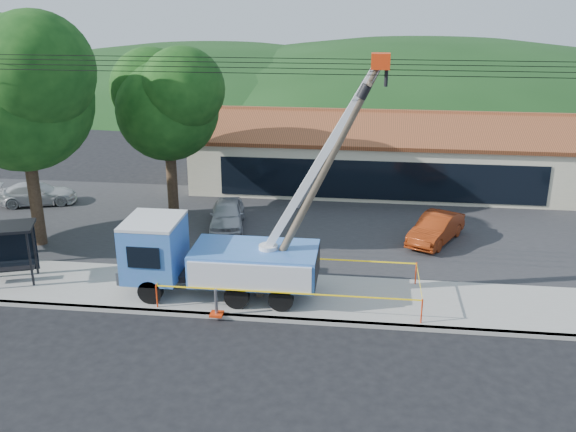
% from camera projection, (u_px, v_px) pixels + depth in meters
% --- Properties ---
extents(ground, '(120.00, 120.00, 0.00)m').
position_uv_depth(ground, '(265.00, 351.00, 21.62)').
color(ground, black).
rests_on(ground, ground).
extents(curb, '(60.00, 0.25, 0.15)m').
position_uv_depth(curb, '(274.00, 319.00, 23.56)').
color(curb, '#99968F').
rests_on(curb, ground).
extents(sidewalk, '(60.00, 4.00, 0.15)m').
position_uv_depth(sidewalk, '(280.00, 296.00, 25.33)').
color(sidewalk, '#99968F').
rests_on(sidewalk, ground).
extents(parking_lot, '(60.00, 12.00, 0.10)m').
position_uv_depth(parking_lot, '(301.00, 226.00, 32.82)').
color(parking_lot, '#28282B').
rests_on(parking_lot, ground).
extents(strip_mall, '(22.50, 8.53, 4.67)m').
position_uv_depth(strip_mall, '(380.00, 155.00, 39.19)').
color(strip_mall, beige).
rests_on(strip_mall, ground).
extents(tree_west_near, '(7.56, 6.72, 10.80)m').
position_uv_depth(tree_west_near, '(19.00, 86.00, 27.93)').
color(tree_west_near, '#332316').
rests_on(tree_west_near, ground).
extents(tree_lot, '(6.30, 5.60, 8.94)m').
position_uv_depth(tree_lot, '(167.00, 99.00, 32.47)').
color(tree_lot, '#332316').
rests_on(tree_lot, ground).
extents(hill_west, '(78.40, 56.00, 28.00)m').
position_uv_depth(hill_west, '(211.00, 92.00, 74.72)').
color(hill_west, '#143413').
rests_on(hill_west, ground).
extents(hill_center, '(89.60, 64.00, 32.00)m').
position_uv_depth(hill_center, '(429.00, 96.00, 71.85)').
color(hill_center, '#143413').
rests_on(hill_center, ground).
extents(utility_truck, '(9.92, 4.04, 9.35)m').
position_uv_depth(utility_truck, '(215.00, 255.00, 24.85)').
color(utility_truck, black).
rests_on(utility_truck, ground).
extents(leaning_pole, '(4.57, 1.71, 9.23)m').
position_uv_depth(leaning_pole, '(321.00, 175.00, 23.23)').
color(leaning_pole, brown).
rests_on(leaning_pole, ground).
extents(bus_shelter, '(2.89, 2.30, 2.44)m').
position_uv_depth(bus_shelter, '(3.00, 240.00, 25.95)').
color(bus_shelter, black).
rests_on(bus_shelter, ground).
extents(caution_tape, '(9.88, 3.29, 0.95)m').
position_uv_depth(caution_tape, '(291.00, 279.00, 25.00)').
color(caution_tape, red).
rests_on(caution_tape, ground).
extents(car_silver, '(2.26, 4.28, 1.39)m').
position_uv_depth(car_silver, '(228.00, 229.00, 32.47)').
color(car_silver, '#A6A8AD').
rests_on(car_silver, ground).
extents(car_red, '(3.12, 4.25, 1.33)m').
position_uv_depth(car_red, '(435.00, 243.00, 30.69)').
color(car_red, maroon).
rests_on(car_red, ground).
extents(car_white, '(4.52, 2.97, 1.22)m').
position_uv_depth(car_white, '(39.00, 206.00, 35.99)').
color(car_white, silver).
rests_on(car_white, ground).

